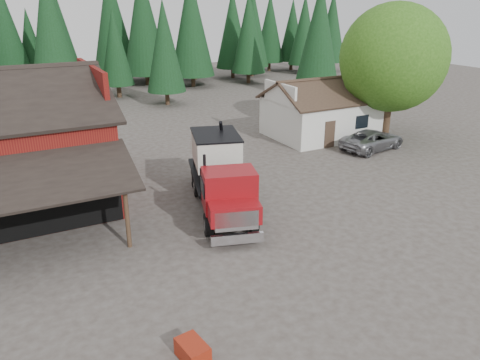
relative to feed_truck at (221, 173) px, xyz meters
name	(u,v)px	position (x,y,z in m)	size (l,w,h in m)	color
ground	(263,239)	(0.18, -4.03, -1.94)	(120.00, 120.00, 0.00)	#3F3832
farmhouse	(322,115)	(13.18, 8.97, -0.28)	(8.60, 6.42, 4.65)	silver
deciduous_tree	(393,62)	(17.19, 5.95, 3.97)	(8.00, 8.00, 10.20)	#382619
conifer_backdrop	(87,91)	(0.18, 37.97, -1.94)	(76.00, 16.00, 16.00)	black
near_pine_b	(164,46)	(6.18, 25.97, 3.95)	(3.96, 3.96, 10.40)	#382619
near_pine_c	(319,33)	(22.18, 21.97, 4.95)	(4.84, 4.84, 12.40)	#382619
near_pine_d	(51,31)	(-3.82, 29.97, 5.45)	(5.28, 5.28, 13.40)	#382619
feed_truck	(221,173)	(0.00, 0.00, 0.00)	(4.98, 9.51, 4.15)	black
silver_car	(373,140)	(14.18, 4.13, -1.21)	(2.42, 5.24, 1.46)	#929399
equip_box	(193,351)	(-5.59, -9.71, -1.64)	(0.70, 1.10, 0.60)	maroon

